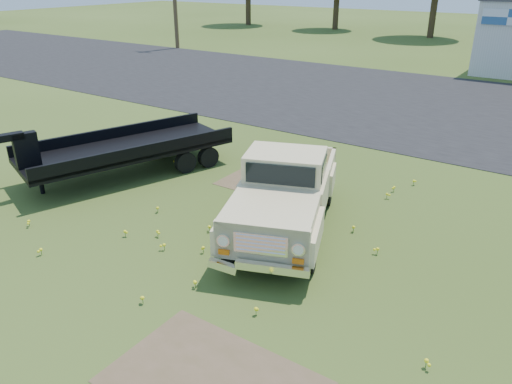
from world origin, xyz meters
TOP-DOWN VIEW (x-y plane):
  - ground at (0.00, 0.00)m, footprint 140.00×140.00m
  - asphalt_lot at (0.00, 15.00)m, footprint 90.00×14.00m
  - dirt_patch_a at (1.50, -3.00)m, footprint 3.00×2.00m
  - dirt_patch_b at (-2.00, 3.50)m, footprint 2.20×1.60m
  - vintage_pickup_truck at (-0.09, 1.57)m, footprint 3.70×5.53m
  - flatbed_trailer at (-5.62, 1.98)m, footprint 4.17×6.78m

SIDE VIEW (x-z plane):
  - ground at x=0.00m, z-range 0.00..0.00m
  - asphalt_lot at x=0.00m, z-range -0.01..0.01m
  - dirt_patch_a at x=1.50m, z-range -0.01..0.01m
  - dirt_patch_b at x=-2.00m, z-range -0.01..0.01m
  - flatbed_trailer at x=-5.62m, z-range 0.00..1.76m
  - vintage_pickup_truck at x=-0.09m, z-range 0.00..1.87m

